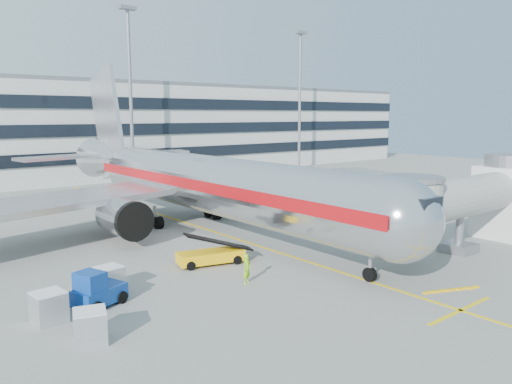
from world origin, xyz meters
TOP-DOWN VIEW (x-y plane):
  - ground at (0.00, 0.00)m, footprint 180.00×180.00m
  - lead_in_line at (0.00, 10.00)m, footprint 0.25×70.00m
  - stop_bar at (0.00, -14.00)m, footprint 6.00×0.25m
  - main_jet at (0.00, 11.72)m, footprint 50.95×48.70m
  - jet_bridge at (12.18, -8.00)m, footprint 17.80×4.50m
  - terminal at (0.00, 57.95)m, footprint 150.00×24.25m
  - light_mast_centre at (8.00, 42.00)m, footprint 2.40×1.20m
  - light_mast_east at (42.00, 42.00)m, footprint 2.40×1.20m
  - belt_loader at (-5.64, 1.21)m, footprint 4.94×2.77m
  - baggage_tug at (-14.73, -1.40)m, footprint 3.08×2.46m
  - cargo_container_left at (-17.35, -1.86)m, footprint 1.59×1.59m
  - cargo_container_right at (-13.21, 0.53)m, footprint 1.57×1.57m
  - cargo_container_front at (-16.59, -5.36)m, footprint 1.80×1.80m
  - ramp_worker at (-6.13, -3.49)m, footprint 0.78×0.64m

SIDE VIEW (x-z plane):
  - ground at x=0.00m, z-range 0.00..0.00m
  - lead_in_line at x=0.00m, z-range 0.00..0.01m
  - stop_bar at x=0.00m, z-range 0.00..0.01m
  - belt_loader at x=-5.64m, z-range -0.50..1.81m
  - cargo_container_right at x=-13.21m, z-range 0.00..1.48m
  - cargo_container_front at x=-16.59m, z-range 0.00..1.52m
  - cargo_container_left at x=-17.35m, z-range 0.00..1.57m
  - baggage_tug at x=-14.73m, z-range -0.13..1.91m
  - ramp_worker at x=-6.13m, z-range 0.00..1.84m
  - jet_bridge at x=12.18m, z-range 0.37..7.37m
  - main_jet at x=0.00m, z-range -3.79..12.26m
  - terminal at x=0.00m, z-range 0.00..15.60m
  - light_mast_centre at x=8.00m, z-range 2.15..27.60m
  - light_mast_east at x=42.00m, z-range 2.15..27.60m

